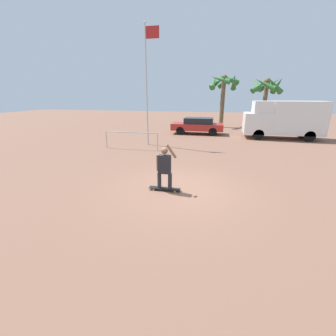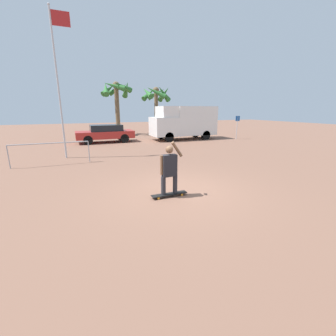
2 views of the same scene
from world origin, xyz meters
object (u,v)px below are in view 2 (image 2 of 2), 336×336
(parked_car_red, at_px, (105,133))
(flagpole, at_px, (58,76))
(camper_van, at_px, (184,122))
(palm_tree_center_background, at_px, (116,92))
(skateboard, at_px, (169,194))
(person_skateboarder, at_px, (169,167))
(palm_tree_near_van, at_px, (156,96))
(street_sign, at_px, (237,124))

(parked_car_red, height_order, flagpole, flagpole)
(camper_van, relative_size, parked_car_red, 1.28)
(parked_car_red, xyz_separation_m, palm_tree_center_background, (1.98, 4.98, 3.49))
(skateboard, xyz_separation_m, palm_tree_center_background, (1.90, 17.70, 4.16))
(camper_van, xyz_separation_m, flagpole, (-9.50, -4.50, 2.69))
(person_skateboarder, bearing_deg, palm_tree_near_van, 70.99)
(parked_car_red, bearing_deg, street_sign, -12.64)
(person_skateboarder, height_order, flagpole, flagpole)
(palm_tree_near_van, relative_size, flagpole, 0.67)
(palm_tree_center_background, bearing_deg, camper_van, -50.82)
(parked_car_red, relative_size, palm_tree_near_van, 0.89)
(parked_car_red, xyz_separation_m, palm_tree_near_van, (6.05, 4.60, 3.19))
(skateboard, xyz_separation_m, parked_car_red, (-0.09, 12.73, 0.68))
(palm_tree_near_van, bearing_deg, parked_car_red, -142.78)
(person_skateboarder, distance_m, flagpole, 8.64)
(camper_van, xyz_separation_m, palm_tree_center_background, (-4.71, 5.77, 2.69))
(person_skateboarder, height_order, parked_car_red, person_skateboarder)
(palm_tree_center_background, bearing_deg, flagpole, -115.03)
(skateboard, height_order, flagpole, flagpole)
(camper_van, bearing_deg, parked_car_red, 173.21)
(camper_van, bearing_deg, street_sign, -21.05)
(palm_tree_center_background, height_order, street_sign, palm_tree_center_background)
(parked_car_red, xyz_separation_m, flagpole, (-2.81, -5.29, 3.49))
(parked_car_red, bearing_deg, camper_van, -6.79)
(skateboard, bearing_deg, street_sign, 43.01)
(person_skateboarder, height_order, street_sign, street_sign)
(skateboard, height_order, camper_van, camper_van)
(person_skateboarder, bearing_deg, parked_car_red, 90.38)
(camper_van, distance_m, street_sign, 4.70)
(skateboard, xyz_separation_m, camper_van, (6.60, 11.93, 1.47))
(person_skateboarder, xyz_separation_m, street_sign, (10.98, 10.25, 0.39))
(street_sign, bearing_deg, palm_tree_center_background, 140.62)
(parked_car_red, height_order, palm_tree_center_background, palm_tree_center_background)
(camper_van, relative_size, flagpole, 0.77)
(palm_tree_near_van, bearing_deg, flagpole, -131.87)
(parked_car_red, bearing_deg, palm_tree_near_van, 37.22)
(palm_tree_near_van, bearing_deg, person_skateboarder, -109.01)
(person_skateboarder, relative_size, parked_car_red, 0.36)
(camper_van, xyz_separation_m, palm_tree_near_van, (-0.63, 5.40, 2.39))
(parked_car_red, bearing_deg, flagpole, -117.98)
(palm_tree_center_background, bearing_deg, street_sign, -39.38)
(palm_tree_near_van, bearing_deg, camper_van, -83.30)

